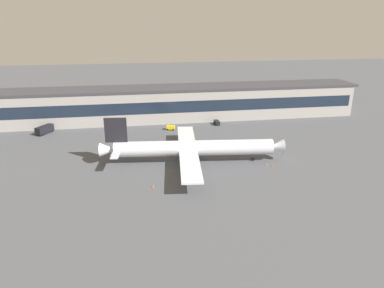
# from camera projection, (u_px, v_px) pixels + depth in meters

# --- Properties ---
(ground_plane) EXTENTS (600.00, 600.00, 0.00)m
(ground_plane) POSITION_uv_depth(u_px,v_px,m) (171.00, 163.00, 118.39)
(ground_plane) COLOR #4C4F54
(terminal_building) EXTENTS (195.30, 19.15, 15.62)m
(terminal_building) POSITION_uv_depth(u_px,v_px,m) (157.00, 104.00, 167.74)
(terminal_building) COLOR #9E9993
(terminal_building) RESTS_ON ground_plane
(airliner) EXTENTS (61.26, 52.86, 15.72)m
(airliner) POSITION_uv_depth(u_px,v_px,m) (191.00, 148.00, 117.48)
(airliner) COLOR silver
(airliner) RESTS_ON ground_plane
(follow_me_car) EXTENTS (2.15, 4.47, 1.85)m
(follow_me_car) POSITION_uv_depth(u_px,v_px,m) (217.00, 122.00, 161.69)
(follow_me_car) COLOR black
(follow_me_car) RESTS_ON ground_plane
(fuel_truck) EXTENTS (6.59, 8.69, 3.35)m
(fuel_truck) POSITION_uv_depth(u_px,v_px,m) (45.00, 129.00, 148.56)
(fuel_truck) COLOR black
(fuel_truck) RESTS_ON ground_plane
(baggage_tug) EXTENTS (3.99, 2.86, 1.85)m
(baggage_tug) POSITION_uv_depth(u_px,v_px,m) (171.00, 127.00, 153.87)
(baggage_tug) COLOR yellow
(baggage_tug) RESTS_ON ground_plane
(traffic_cone_0) EXTENTS (0.60, 0.60, 0.74)m
(traffic_cone_0) POSITION_uv_depth(u_px,v_px,m) (153.00, 186.00, 100.86)
(traffic_cone_0) COLOR #F2590C
(traffic_cone_0) RESTS_ON ground_plane
(traffic_cone_1) EXTENTS (0.60, 0.60, 0.75)m
(traffic_cone_1) POSITION_uv_depth(u_px,v_px,m) (172.00, 172.00, 110.56)
(traffic_cone_1) COLOR #F2590C
(traffic_cone_1) RESTS_ON ground_plane
(traffic_cone_2) EXTENTS (0.54, 0.54, 0.68)m
(traffic_cone_2) POSITION_uv_depth(u_px,v_px,m) (272.00, 165.00, 115.61)
(traffic_cone_2) COLOR #F2590C
(traffic_cone_2) RESTS_ON ground_plane
(traffic_cone_3) EXTENTS (0.58, 0.58, 0.72)m
(traffic_cone_3) POSITION_uv_depth(u_px,v_px,m) (267.00, 164.00, 116.03)
(traffic_cone_3) COLOR #F2590C
(traffic_cone_3) RESTS_ON ground_plane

